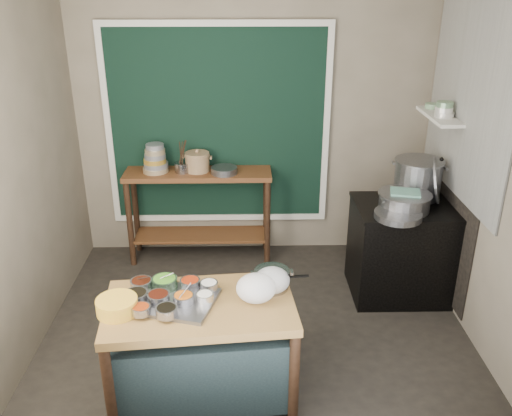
{
  "coord_description": "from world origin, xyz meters",
  "views": [
    {
      "loc": [
        -0.08,
        -3.78,
        2.76
      ],
      "look_at": [
        0.0,
        0.25,
        1.0
      ],
      "focal_mm": 38.0,
      "sensor_mm": 36.0,
      "label": 1
    }
  ],
  "objects_px": {
    "utensil_cup": "(183,167)",
    "stock_pot": "(418,178)",
    "yellow_basin": "(117,306)",
    "condiment_tray": "(170,300)",
    "ceramic_crock": "(197,163)",
    "saucepan": "(272,279)",
    "steamer": "(404,201)",
    "stove_block": "(403,251)",
    "back_counter": "(200,215)",
    "prep_table": "(202,350)"
  },
  "relations": [
    {
      "from": "back_counter",
      "to": "utensil_cup",
      "type": "relative_size",
      "value": 8.9
    },
    {
      "from": "yellow_basin",
      "to": "steamer",
      "type": "distance_m",
      "value": 2.55
    },
    {
      "from": "prep_table",
      "to": "stove_block",
      "type": "distance_m",
      "value": 2.17
    },
    {
      "from": "back_counter",
      "to": "stock_pot",
      "type": "bearing_deg",
      "value": -14.47
    },
    {
      "from": "prep_table",
      "to": "yellow_basin",
      "type": "relative_size",
      "value": 4.72
    },
    {
      "from": "ceramic_crock",
      "to": "stock_pot",
      "type": "bearing_deg",
      "value": -14.78
    },
    {
      "from": "saucepan",
      "to": "utensil_cup",
      "type": "xyz_separation_m",
      "value": [
        -0.79,
        1.83,
        0.18
      ]
    },
    {
      "from": "ceramic_crock",
      "to": "utensil_cup",
      "type": "bearing_deg",
      "value": -170.99
    },
    {
      "from": "stove_block",
      "to": "saucepan",
      "type": "bearing_deg",
      "value": -138.37
    },
    {
      "from": "utensil_cup",
      "to": "stock_pot",
      "type": "relative_size",
      "value": 0.37
    },
    {
      "from": "stock_pot",
      "to": "stove_block",
      "type": "bearing_deg",
      "value": -120.22
    },
    {
      "from": "back_counter",
      "to": "condiment_tray",
      "type": "relative_size",
      "value": 2.49
    },
    {
      "from": "back_counter",
      "to": "condiment_tray",
      "type": "distance_m",
      "value": 2.03
    },
    {
      "from": "saucepan",
      "to": "utensil_cup",
      "type": "relative_size",
      "value": 1.54
    },
    {
      "from": "stove_block",
      "to": "condiment_tray",
      "type": "xyz_separation_m",
      "value": [
        -1.94,
        -1.28,
        0.34
      ]
    },
    {
      "from": "yellow_basin",
      "to": "stock_pot",
      "type": "xyz_separation_m",
      "value": [
        2.38,
        1.6,
        0.25
      ]
    },
    {
      "from": "back_counter",
      "to": "steamer",
      "type": "distance_m",
      "value": 2.06
    },
    {
      "from": "back_counter",
      "to": "utensil_cup",
      "type": "distance_m",
      "value": 0.54
    },
    {
      "from": "back_counter",
      "to": "yellow_basin",
      "type": "bearing_deg",
      "value": -99.56
    },
    {
      "from": "stove_block",
      "to": "condiment_tray",
      "type": "bearing_deg",
      "value": -146.61
    },
    {
      "from": "stove_block",
      "to": "back_counter",
      "type": "bearing_deg",
      "value": 158.98
    },
    {
      "from": "condiment_tray",
      "to": "saucepan",
      "type": "bearing_deg",
      "value": 13.31
    },
    {
      "from": "stock_pot",
      "to": "utensil_cup",
      "type": "bearing_deg",
      "value": 166.72
    },
    {
      "from": "prep_table",
      "to": "yellow_basin",
      "type": "xyz_separation_m",
      "value": [
        -0.52,
        -0.09,
        0.43
      ]
    },
    {
      "from": "condiment_tray",
      "to": "ceramic_crock",
      "type": "height_order",
      "value": "ceramic_crock"
    },
    {
      "from": "condiment_tray",
      "to": "saucepan",
      "type": "xyz_separation_m",
      "value": [
        0.68,
        0.16,
        0.06
      ]
    },
    {
      "from": "prep_table",
      "to": "stove_block",
      "type": "xyz_separation_m",
      "value": [
        1.74,
        1.3,
        0.05
      ]
    },
    {
      "from": "stove_block",
      "to": "utensil_cup",
      "type": "height_order",
      "value": "utensil_cup"
    },
    {
      "from": "prep_table",
      "to": "stove_block",
      "type": "relative_size",
      "value": 1.39
    },
    {
      "from": "condiment_tray",
      "to": "ceramic_crock",
      "type": "distance_m",
      "value": 2.04
    },
    {
      "from": "stove_block",
      "to": "prep_table",
      "type": "bearing_deg",
      "value": -143.21
    },
    {
      "from": "saucepan",
      "to": "ceramic_crock",
      "type": "distance_m",
      "value": 1.98
    },
    {
      "from": "utensil_cup",
      "to": "steamer",
      "type": "bearing_deg",
      "value": -22.17
    },
    {
      "from": "stove_block",
      "to": "steamer",
      "type": "xyz_separation_m",
      "value": [
        -0.07,
        -0.09,
        0.53
      ]
    },
    {
      "from": "condiment_tray",
      "to": "stock_pot",
      "type": "relative_size",
      "value": 1.3
    },
    {
      "from": "yellow_basin",
      "to": "utensil_cup",
      "type": "relative_size",
      "value": 1.63
    },
    {
      "from": "saucepan",
      "to": "utensil_cup",
      "type": "distance_m",
      "value": 2.01
    },
    {
      "from": "stock_pot",
      "to": "steamer",
      "type": "relative_size",
      "value": 0.96
    },
    {
      "from": "prep_table",
      "to": "steamer",
      "type": "height_order",
      "value": "steamer"
    },
    {
      "from": "stove_block",
      "to": "yellow_basin",
      "type": "xyz_separation_m",
      "value": [
        -2.26,
        -1.39,
        0.38
      ]
    },
    {
      "from": "condiment_tray",
      "to": "saucepan",
      "type": "relative_size",
      "value": 2.31
    },
    {
      "from": "condiment_tray",
      "to": "steamer",
      "type": "xyz_separation_m",
      "value": [
        1.87,
        1.19,
        0.19
      ]
    },
    {
      "from": "prep_table",
      "to": "steamer",
      "type": "distance_m",
      "value": 2.14
    },
    {
      "from": "back_counter",
      "to": "saucepan",
      "type": "relative_size",
      "value": 5.76
    },
    {
      "from": "stock_pot",
      "to": "steamer",
      "type": "bearing_deg",
      "value": -122.95
    },
    {
      "from": "back_counter",
      "to": "steamer",
      "type": "height_order",
      "value": "steamer"
    },
    {
      "from": "condiment_tray",
      "to": "utensil_cup",
      "type": "height_order",
      "value": "utensil_cup"
    },
    {
      "from": "condiment_tray",
      "to": "stove_block",
      "type": "bearing_deg",
      "value": 33.39
    },
    {
      "from": "back_counter",
      "to": "stove_block",
      "type": "relative_size",
      "value": 1.61
    },
    {
      "from": "ceramic_crock",
      "to": "steamer",
      "type": "xyz_separation_m",
      "value": [
        1.83,
        -0.83,
        -0.08
      ]
    }
  ]
}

